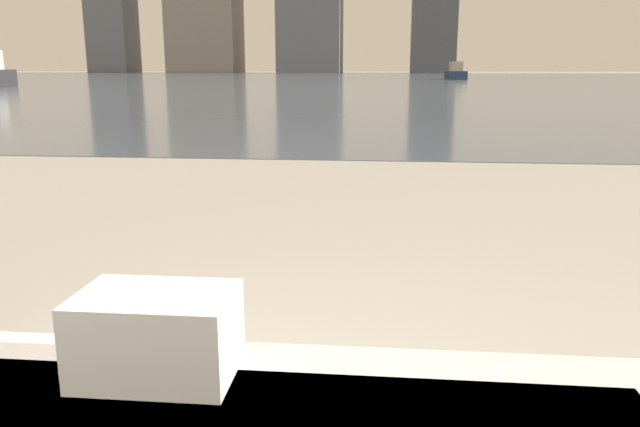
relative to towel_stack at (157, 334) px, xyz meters
name	(u,v)px	position (x,y,z in m)	size (l,w,h in m)	color
towel_stack	(157,334)	(0.00, 0.00, 0.00)	(0.28, 0.19, 0.16)	white
harbor_water	(379,78)	(0.03, 61.07, -0.56)	(180.00, 110.00, 0.01)	slate
harbor_boat_2	(456,73)	(6.79, 56.13, -0.02)	(1.60, 4.13, 1.53)	navy
skyline_tower_2	(311,10)	(-12.93, 117.07, 10.59)	(11.31, 11.63, 22.32)	slate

